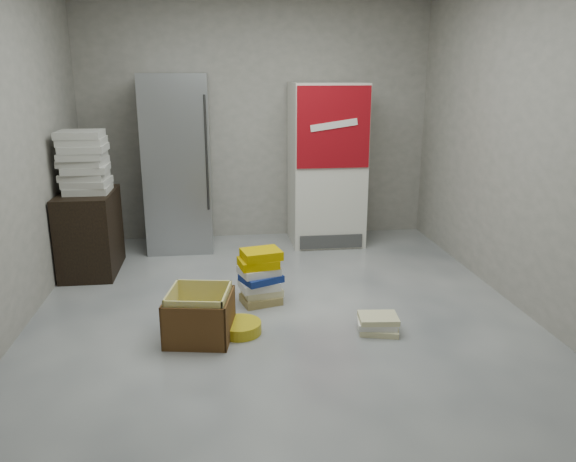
# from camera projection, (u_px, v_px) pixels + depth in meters

# --- Properties ---
(ground) EXTENTS (5.00, 5.00, 0.00)m
(ground) POSITION_uv_depth(u_px,v_px,m) (282.00, 321.00, 4.46)
(ground) COLOR #BBBAB6
(ground) RESTS_ON ground
(room_shell) EXTENTS (4.04, 5.04, 2.82)m
(room_shell) POSITION_uv_depth(u_px,v_px,m) (282.00, 88.00, 3.97)
(room_shell) COLOR #A49D94
(room_shell) RESTS_ON ground
(steel_fridge) EXTENTS (0.70, 0.72, 1.90)m
(steel_fridge) POSITION_uv_depth(u_px,v_px,m) (178.00, 163.00, 6.13)
(steel_fridge) COLOR #AFB3B7
(steel_fridge) RESTS_ON ground
(coke_cooler) EXTENTS (0.80, 0.73, 1.80)m
(coke_cooler) POSITION_uv_depth(u_px,v_px,m) (326.00, 164.00, 6.33)
(coke_cooler) COLOR silver
(coke_cooler) RESTS_ON ground
(wood_shelf) EXTENTS (0.50, 0.80, 0.80)m
(wood_shelf) POSITION_uv_depth(u_px,v_px,m) (90.00, 232.00, 5.48)
(wood_shelf) COLOR black
(wood_shelf) RESTS_ON ground
(supply_box_stack) EXTENTS (0.45, 0.44, 0.58)m
(supply_box_stack) POSITION_uv_depth(u_px,v_px,m) (84.00, 162.00, 5.29)
(supply_box_stack) COLOR beige
(supply_box_stack) RESTS_ON wood_shelf
(phonebook_stack_main) EXTENTS (0.40, 0.37, 0.47)m
(phonebook_stack_main) POSITION_uv_depth(u_px,v_px,m) (260.00, 277.00, 4.77)
(phonebook_stack_main) COLOR #98844E
(phonebook_stack_main) RESTS_ON ground
(phonebook_stack_side) EXTENTS (0.35, 0.30, 0.13)m
(phonebook_stack_side) POSITION_uv_depth(u_px,v_px,m) (378.00, 324.00, 4.27)
(phonebook_stack_side) COLOR beige
(phonebook_stack_side) RESTS_ON ground
(cardboard_box) EXTENTS (0.54, 0.54, 0.38)m
(cardboard_box) POSITION_uv_depth(u_px,v_px,m) (200.00, 318.00, 4.15)
(cardboard_box) COLOR yellow
(cardboard_box) RESTS_ON ground
(bucket_lid) EXTENTS (0.35, 0.35, 0.09)m
(bucket_lid) POSITION_uv_depth(u_px,v_px,m) (240.00, 328.00, 4.25)
(bucket_lid) COLOR gold
(bucket_lid) RESTS_ON ground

